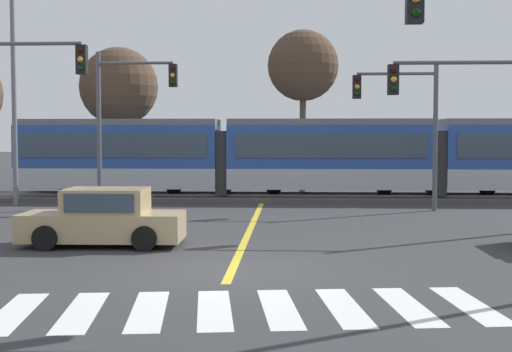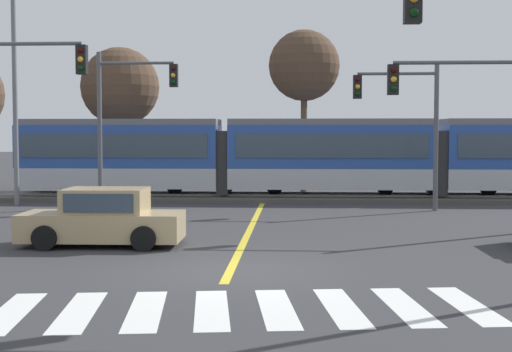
{
  "view_description": "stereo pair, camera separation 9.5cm",
  "coord_description": "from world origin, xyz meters",
  "px_view_note": "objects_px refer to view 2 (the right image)",
  "views": [
    {
      "loc": [
        1.31,
        -15.1,
        2.94
      ],
      "look_at": [
        0.14,
        7.62,
        1.6
      ],
      "focal_mm": 50.0,
      "sensor_mm": 36.0,
      "label": 1
    },
    {
      "loc": [
        1.4,
        -15.09,
        2.94
      ],
      "look_at": [
        0.14,
        7.62,
        1.6
      ],
      "focal_mm": 50.0,
      "sensor_mm": 36.0,
      "label": 2
    }
  ],
  "objects_px": {
    "traffic_light_mid_right": "(477,109)",
    "bare_tree_west": "(120,87)",
    "sedan_crossing": "(103,219)",
    "light_rail_tram": "(330,154)",
    "traffic_light_far_left": "(125,106)",
    "traffic_light_mid_left": "(0,96)",
    "bare_tree_east": "(304,66)",
    "traffic_light_far_right": "(407,114)",
    "street_lamp_west": "(20,74)"
  },
  "relations": [
    {
      "from": "traffic_light_far_left",
      "to": "bare_tree_west",
      "type": "relative_size",
      "value": 0.84
    },
    {
      "from": "sedan_crossing",
      "to": "street_lamp_west",
      "type": "relative_size",
      "value": 0.44
    },
    {
      "from": "sedan_crossing",
      "to": "traffic_light_mid_right",
      "type": "height_order",
      "value": "traffic_light_mid_right"
    },
    {
      "from": "sedan_crossing",
      "to": "traffic_light_far_right",
      "type": "distance_m",
      "value": 13.38
    },
    {
      "from": "traffic_light_mid_left",
      "to": "traffic_light_far_left",
      "type": "bearing_deg",
      "value": 69.09
    },
    {
      "from": "traffic_light_far_left",
      "to": "street_lamp_west",
      "type": "height_order",
      "value": "street_lamp_west"
    },
    {
      "from": "traffic_light_far_right",
      "to": "traffic_light_mid_left",
      "type": "bearing_deg",
      "value": -156.79
    },
    {
      "from": "light_rail_tram",
      "to": "traffic_light_far_right",
      "type": "bearing_deg",
      "value": -58.97
    },
    {
      "from": "street_lamp_west",
      "to": "bare_tree_east",
      "type": "relative_size",
      "value": 1.17
    },
    {
      "from": "traffic_light_mid_right",
      "to": "bare_tree_east",
      "type": "bearing_deg",
      "value": 108.83
    },
    {
      "from": "light_rail_tram",
      "to": "bare_tree_east",
      "type": "bearing_deg",
      "value": 105.58
    },
    {
      "from": "traffic_light_mid_right",
      "to": "bare_tree_west",
      "type": "relative_size",
      "value": 0.75
    },
    {
      "from": "sedan_crossing",
      "to": "bare_tree_west",
      "type": "height_order",
      "value": "bare_tree_west"
    },
    {
      "from": "traffic_light_far_right",
      "to": "bare_tree_east",
      "type": "xyz_separation_m",
      "value": [
        -3.82,
        8.51,
        2.62
      ]
    },
    {
      "from": "traffic_light_mid_right",
      "to": "bare_tree_west",
      "type": "height_order",
      "value": "bare_tree_west"
    },
    {
      "from": "traffic_light_far_right",
      "to": "bare_tree_west",
      "type": "bearing_deg",
      "value": 146.66
    },
    {
      "from": "sedan_crossing",
      "to": "bare_tree_west",
      "type": "relative_size",
      "value": 0.57
    },
    {
      "from": "sedan_crossing",
      "to": "traffic_light_far_left",
      "type": "height_order",
      "value": "traffic_light_far_left"
    },
    {
      "from": "traffic_light_far_right",
      "to": "street_lamp_west",
      "type": "bearing_deg",
      "value": 175.33
    },
    {
      "from": "bare_tree_east",
      "to": "traffic_light_far_left",
      "type": "bearing_deg",
      "value": -132.11
    },
    {
      "from": "sedan_crossing",
      "to": "light_rail_tram",
      "type": "bearing_deg",
      "value": 64.16
    },
    {
      "from": "light_rail_tram",
      "to": "traffic_light_far_left",
      "type": "xyz_separation_m",
      "value": [
        -8.31,
        -3.94,
        2.0
      ]
    },
    {
      "from": "bare_tree_west",
      "to": "street_lamp_west",
      "type": "bearing_deg",
      "value": -107.33
    },
    {
      "from": "traffic_light_mid_left",
      "to": "traffic_light_far_left",
      "type": "xyz_separation_m",
      "value": [
        2.41,
        6.32,
        -0.08
      ]
    },
    {
      "from": "light_rail_tram",
      "to": "sedan_crossing",
      "type": "distance_m",
      "value": 15.2
    },
    {
      "from": "traffic_light_far_left",
      "to": "bare_tree_east",
      "type": "xyz_separation_m",
      "value": [
        7.19,
        7.95,
        2.28
      ]
    },
    {
      "from": "light_rail_tram",
      "to": "sedan_crossing",
      "type": "bearing_deg",
      "value": -115.84
    },
    {
      "from": "traffic_light_far_right",
      "to": "bare_tree_east",
      "type": "bearing_deg",
      "value": 114.19
    },
    {
      "from": "light_rail_tram",
      "to": "bare_tree_west",
      "type": "relative_size",
      "value": 3.79
    },
    {
      "from": "traffic_light_far_left",
      "to": "traffic_light_mid_right",
      "type": "height_order",
      "value": "traffic_light_far_left"
    },
    {
      "from": "light_rail_tram",
      "to": "traffic_light_far_left",
      "type": "distance_m",
      "value": 9.41
    },
    {
      "from": "street_lamp_west",
      "to": "bare_tree_east",
      "type": "bearing_deg",
      "value": 31.67
    },
    {
      "from": "sedan_crossing",
      "to": "traffic_light_mid_right",
      "type": "bearing_deg",
      "value": 16.55
    },
    {
      "from": "bare_tree_west",
      "to": "traffic_light_far_left",
      "type": "bearing_deg",
      "value": -74.71
    },
    {
      "from": "traffic_light_mid_left",
      "to": "traffic_light_mid_right",
      "type": "relative_size",
      "value": 1.14
    },
    {
      "from": "traffic_light_mid_left",
      "to": "bare_tree_west",
      "type": "relative_size",
      "value": 0.86
    },
    {
      "from": "light_rail_tram",
      "to": "traffic_light_mid_left",
      "type": "relative_size",
      "value": 4.44
    },
    {
      "from": "traffic_light_far_right",
      "to": "sedan_crossing",
      "type": "bearing_deg",
      "value": -135.53
    },
    {
      "from": "traffic_light_mid_left",
      "to": "street_lamp_west",
      "type": "relative_size",
      "value": 0.66
    },
    {
      "from": "traffic_light_far_left",
      "to": "bare_tree_east",
      "type": "distance_m",
      "value": 10.96
    },
    {
      "from": "traffic_light_far_left",
      "to": "bare_tree_east",
      "type": "bearing_deg",
      "value": 47.89
    },
    {
      "from": "traffic_light_far_left",
      "to": "traffic_light_mid_right",
      "type": "bearing_deg",
      "value": -28.49
    },
    {
      "from": "traffic_light_mid_left",
      "to": "bare_tree_east",
      "type": "xyz_separation_m",
      "value": [
        9.6,
        14.27,
        2.2
      ]
    },
    {
      "from": "traffic_light_far_right",
      "to": "street_lamp_west",
      "type": "distance_m",
      "value": 15.7
    },
    {
      "from": "traffic_light_far_right",
      "to": "traffic_light_mid_right",
      "type": "relative_size",
      "value": 1.01
    },
    {
      "from": "traffic_light_mid_left",
      "to": "bare_tree_east",
      "type": "height_order",
      "value": "bare_tree_east"
    },
    {
      "from": "street_lamp_west",
      "to": "bare_tree_west",
      "type": "xyz_separation_m",
      "value": [
        2.32,
        7.44,
        -0.06
      ]
    },
    {
      "from": "traffic_light_far_left",
      "to": "bare_tree_east",
      "type": "height_order",
      "value": "bare_tree_east"
    },
    {
      "from": "traffic_light_far_right",
      "to": "bare_tree_west",
      "type": "xyz_separation_m",
      "value": [
        -13.24,
        8.71,
        1.64
      ]
    },
    {
      "from": "traffic_light_mid_right",
      "to": "bare_tree_west",
      "type": "distance_m",
      "value": 20.66
    }
  ]
}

